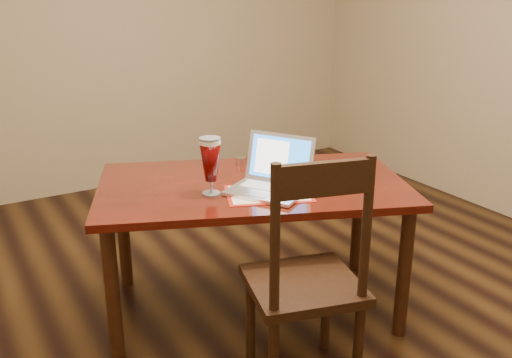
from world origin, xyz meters
TOP-DOWN VIEW (x-y plane):
  - ground at (0.00, 0.00)m, footprint 5.00×5.00m
  - dining_table at (-0.11, 0.13)m, footprint 1.79×1.41m
  - dining_chair at (-0.23, -0.53)m, footprint 0.57×0.55m

SIDE VIEW (x-z plane):
  - ground at x=0.00m, z-range 0.00..0.00m
  - dining_chair at x=-0.23m, z-range -0.03..1.07m
  - dining_table at x=-0.11m, z-range 0.15..1.17m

